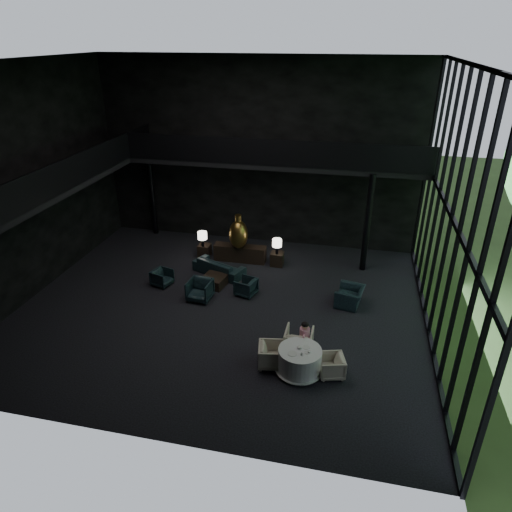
% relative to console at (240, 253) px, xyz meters
% --- Properties ---
extents(floor, '(14.00, 12.00, 0.02)m').
position_rel_console_xyz_m(floor, '(0.29, -3.67, -0.35)').
color(floor, black).
rests_on(floor, ground).
extents(ceiling, '(14.00, 12.00, 0.02)m').
position_rel_console_xyz_m(ceiling, '(0.29, -3.67, 7.65)').
color(ceiling, black).
rests_on(ceiling, ground).
extents(wall_back, '(14.00, 0.04, 8.00)m').
position_rel_console_xyz_m(wall_back, '(0.29, 2.33, 3.65)').
color(wall_back, black).
rests_on(wall_back, ground).
extents(wall_front, '(14.00, 0.04, 8.00)m').
position_rel_console_xyz_m(wall_front, '(0.29, -9.67, 3.65)').
color(wall_front, black).
rests_on(wall_front, ground).
extents(wall_left, '(0.04, 12.00, 8.00)m').
position_rel_console_xyz_m(wall_left, '(-6.71, -3.67, 3.65)').
color(wall_left, black).
rests_on(wall_left, ground).
extents(curtain_wall, '(0.20, 12.00, 8.00)m').
position_rel_console_xyz_m(curtain_wall, '(7.24, -3.67, 3.65)').
color(curtain_wall, black).
rests_on(curtain_wall, ground).
extents(mezzanine_left, '(2.00, 12.00, 0.25)m').
position_rel_console_xyz_m(mezzanine_left, '(-5.71, -3.67, 3.65)').
color(mezzanine_left, black).
rests_on(mezzanine_left, wall_left).
extents(mezzanine_back, '(12.00, 2.00, 0.25)m').
position_rel_console_xyz_m(mezzanine_back, '(1.29, 1.33, 3.65)').
color(mezzanine_back, black).
rests_on(mezzanine_back, wall_back).
extents(railing_left, '(0.06, 12.00, 1.00)m').
position_rel_console_xyz_m(railing_left, '(-4.71, -3.67, 4.25)').
color(railing_left, black).
rests_on(railing_left, mezzanine_left).
extents(railing_back, '(12.00, 0.06, 1.00)m').
position_rel_console_xyz_m(railing_back, '(1.29, 0.33, 4.25)').
color(railing_back, black).
rests_on(railing_back, mezzanine_back).
extents(column_nw, '(0.24, 0.24, 4.00)m').
position_rel_console_xyz_m(column_nw, '(-4.71, 2.03, 1.65)').
color(column_nw, black).
rests_on(column_nw, floor).
extents(column_ne, '(0.24, 0.24, 4.00)m').
position_rel_console_xyz_m(column_ne, '(5.09, 0.33, 1.65)').
color(column_ne, black).
rests_on(column_ne, floor).
extents(console, '(2.19, 0.50, 0.70)m').
position_rel_console_xyz_m(console, '(0.00, 0.00, 0.00)').
color(console, black).
rests_on(console, floor).
extents(bronze_urn, '(0.78, 0.78, 1.45)m').
position_rel_console_xyz_m(bronze_urn, '(0.00, -0.21, 0.97)').
color(bronze_urn, olive).
rests_on(bronze_urn, console).
extents(side_table_left, '(0.50, 0.50, 0.55)m').
position_rel_console_xyz_m(side_table_left, '(-1.60, 0.07, -0.07)').
color(side_table_left, black).
rests_on(side_table_left, floor).
extents(table_lamp_left, '(0.39, 0.39, 0.66)m').
position_rel_console_xyz_m(table_lamp_left, '(-1.60, -0.10, 0.68)').
color(table_lamp_left, black).
rests_on(table_lamp_left, side_table_left).
extents(side_table_right, '(0.51, 0.51, 0.56)m').
position_rel_console_xyz_m(side_table_right, '(1.60, -0.07, -0.07)').
color(side_table_right, black).
rests_on(side_table_right, floor).
extents(table_lamp_right, '(0.39, 0.39, 0.65)m').
position_rel_console_xyz_m(table_lamp_right, '(1.60, -0.16, 0.68)').
color(table_lamp_right, black).
rests_on(table_lamp_right, side_table_right).
extents(sofa, '(2.27, 1.43, 0.86)m').
position_rel_console_xyz_m(sofa, '(-0.53, -1.30, 0.08)').
color(sofa, black).
rests_on(sofa, floor).
extents(lounge_armchair_west, '(0.72, 0.74, 0.62)m').
position_rel_console_xyz_m(lounge_armchair_west, '(-2.40, -2.66, -0.04)').
color(lounge_armchair_west, black).
rests_on(lounge_armchair_west, floor).
extents(lounge_armchair_east, '(0.76, 0.79, 0.66)m').
position_rel_console_xyz_m(lounge_armchair_east, '(0.89, -2.66, -0.02)').
color(lounge_armchair_east, black).
rests_on(lounge_armchair_east, floor).
extents(lounge_armchair_south, '(0.95, 0.90, 0.91)m').
position_rel_console_xyz_m(lounge_armchair_south, '(-0.65, -3.35, 0.11)').
color(lounge_armchair_south, black).
rests_on(lounge_armchair_south, floor).
extents(window_armchair, '(0.82, 1.10, 0.87)m').
position_rel_console_xyz_m(window_armchair, '(4.65, -2.55, 0.09)').
color(window_armchair, black).
rests_on(window_armchair, floor).
extents(coffee_table, '(1.00, 1.00, 0.38)m').
position_rel_console_xyz_m(coffee_table, '(-0.45, -2.25, -0.16)').
color(coffee_table, black).
rests_on(coffee_table, floor).
extents(dining_table, '(1.40, 1.40, 0.75)m').
position_rel_console_xyz_m(dining_table, '(3.38, -6.47, -0.02)').
color(dining_table, white).
rests_on(dining_table, floor).
extents(dining_chair_north, '(0.90, 0.85, 0.91)m').
position_rel_console_xyz_m(dining_chair_north, '(3.24, -5.56, 0.11)').
color(dining_chair_north, beige).
rests_on(dining_chair_north, floor).
extents(dining_chair_east, '(0.72, 0.75, 0.63)m').
position_rel_console_xyz_m(dining_chair_east, '(4.28, -6.44, -0.03)').
color(dining_chair_east, beige).
rests_on(dining_chair_east, floor).
extents(dining_chair_west, '(0.81, 0.85, 0.76)m').
position_rel_console_xyz_m(dining_chair_west, '(2.56, -6.37, 0.03)').
color(dining_chair_west, '#B8B1A5').
rests_on(dining_chair_west, floor).
extents(child, '(0.30, 0.30, 0.65)m').
position_rel_console_xyz_m(child, '(3.41, -5.60, 0.42)').
color(child, '#C97697').
rests_on(child, dining_chair_north).
extents(plate_a, '(0.29, 0.29, 0.02)m').
position_rel_console_xyz_m(plate_a, '(3.20, -6.69, 0.41)').
color(plate_a, white).
rests_on(plate_a, dining_table).
extents(plate_b, '(0.27, 0.27, 0.01)m').
position_rel_console_xyz_m(plate_b, '(3.54, -6.33, 0.41)').
color(plate_b, white).
rests_on(plate_b, dining_table).
extents(saucer, '(0.18, 0.18, 0.01)m').
position_rel_console_xyz_m(saucer, '(3.60, -6.56, 0.41)').
color(saucer, white).
rests_on(saucer, dining_table).
extents(coffee_cup, '(0.09, 0.09, 0.06)m').
position_rel_console_xyz_m(coffee_cup, '(3.65, -6.54, 0.45)').
color(coffee_cup, white).
rests_on(coffee_cup, saucer).
extents(cereal_bowl, '(0.15, 0.15, 0.07)m').
position_rel_console_xyz_m(cereal_bowl, '(3.35, -6.41, 0.44)').
color(cereal_bowl, white).
rests_on(cereal_bowl, dining_table).
extents(cream_pot, '(0.06, 0.06, 0.07)m').
position_rel_console_xyz_m(cream_pot, '(3.45, -6.70, 0.44)').
color(cream_pot, '#99999E').
rests_on(cream_pot, dining_table).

